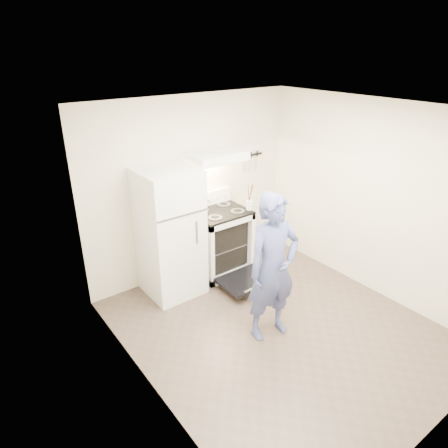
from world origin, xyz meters
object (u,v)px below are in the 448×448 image
(stove_body, at_px, (220,242))
(person, at_px, (273,268))
(refrigerator, at_px, (170,233))
(tea_kettle, at_px, (201,202))
(dutch_oven, at_px, (272,242))

(stove_body, distance_m, person, 1.56)
(refrigerator, relative_size, tea_kettle, 6.51)
(tea_kettle, xyz_separation_m, dutch_oven, (0.13, -1.28, -0.14))
(refrigerator, bearing_deg, stove_body, 1.77)
(refrigerator, xyz_separation_m, stove_body, (0.81, 0.02, -0.39))
(tea_kettle, distance_m, person, 1.65)
(dutch_oven, bearing_deg, stove_body, 86.91)
(stove_body, bearing_deg, refrigerator, -178.23)
(refrigerator, xyz_separation_m, dutch_oven, (0.75, -1.09, 0.09))
(stove_body, distance_m, tea_kettle, 0.67)
(refrigerator, relative_size, dutch_oven, 4.65)
(stove_body, xyz_separation_m, dutch_oven, (-0.06, -1.12, 0.48))
(tea_kettle, height_order, person, person)
(tea_kettle, relative_size, dutch_oven, 0.71)
(stove_body, height_order, tea_kettle, tea_kettle)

